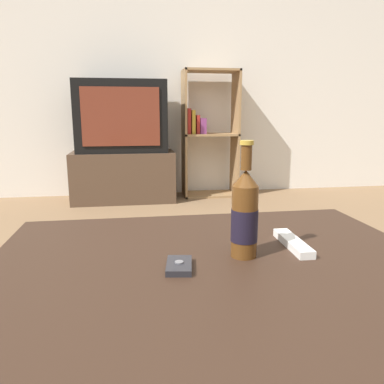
% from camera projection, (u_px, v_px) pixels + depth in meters
% --- Properties ---
extents(back_wall, '(8.00, 0.05, 2.60)m').
position_uv_depth(back_wall, '(150.00, 61.00, 3.61)').
color(back_wall, silver).
rests_on(back_wall, ground_plane).
extents(coffee_table, '(1.07, 0.88, 0.46)m').
position_uv_depth(coffee_table, '(218.00, 291.00, 0.87)').
color(coffee_table, '#332116').
rests_on(coffee_table, ground_plane).
extents(tv_stand, '(0.93, 0.46, 0.46)m').
position_uv_depth(tv_stand, '(124.00, 176.00, 3.49)').
color(tv_stand, '#4C3828').
rests_on(tv_stand, ground_plane).
extents(television, '(0.80, 0.42, 0.63)m').
position_uv_depth(television, '(122.00, 117.00, 3.38)').
color(television, black).
rests_on(television, tv_stand).
extents(bookshelf, '(0.53, 0.30, 1.20)m').
position_uv_depth(bookshelf, '(207.00, 132.00, 3.62)').
color(bookshelf, '#99754C').
rests_on(bookshelf, ground_plane).
extents(beer_bottle, '(0.06, 0.06, 0.28)m').
position_uv_depth(beer_bottle, '(245.00, 215.00, 0.89)').
color(beer_bottle, '#563314').
rests_on(beer_bottle, coffee_table).
extents(cell_phone, '(0.07, 0.10, 0.02)m').
position_uv_depth(cell_phone, '(179.00, 266.00, 0.84)').
color(cell_phone, '#232328').
rests_on(cell_phone, coffee_table).
extents(remote_control, '(0.04, 0.19, 0.02)m').
position_uv_depth(remote_control, '(293.00, 243.00, 0.98)').
color(remote_control, white).
rests_on(remote_control, coffee_table).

